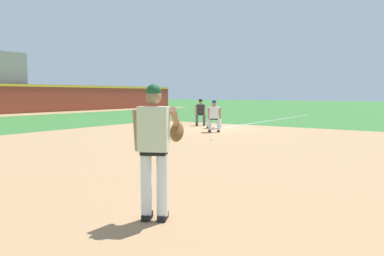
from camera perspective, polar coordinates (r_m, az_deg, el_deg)
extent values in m
plane|color=#336B2D|center=(18.47, 3.72, -0.15)|extent=(160.00, 160.00, 0.00)
cube|color=#A87F56|center=(11.79, 1.67, -3.17)|extent=(18.00, 18.00, 0.01)
cube|color=white|center=(24.91, 12.18, 1.16)|extent=(14.38, 0.10, 0.00)
cube|color=white|center=(18.47, 3.72, -0.01)|extent=(0.38, 0.38, 0.09)
sphere|color=white|center=(14.02, 2.99, -1.70)|extent=(0.07, 0.07, 0.07)
cube|color=black|center=(5.34, -6.83, -13.19)|extent=(0.28, 0.22, 0.09)
cylinder|color=white|center=(5.17, -6.99, -8.54)|extent=(0.15, 0.15, 0.84)
cube|color=black|center=(5.29, -4.45, -13.34)|extent=(0.28, 0.22, 0.09)
cylinder|color=white|center=(5.12, -4.58, -8.65)|extent=(0.15, 0.15, 0.84)
cube|color=black|center=(5.06, -5.84, -3.75)|extent=(0.33, 0.39, 0.06)
cube|color=beige|center=(5.02, -5.87, -0.14)|extent=(0.40, 0.47, 0.60)
sphere|color=#9E7051|center=(5.02, -5.87, 4.78)|extent=(0.21, 0.21, 0.21)
sphere|color=#194C28|center=(5.02, -5.88, 5.58)|extent=(0.20, 0.20, 0.20)
cube|color=#194C28|center=(5.11, -5.64, 5.29)|extent=(0.18, 0.20, 0.02)
cylinder|color=#9E7051|center=(5.16, -8.39, -0.31)|extent=(0.21, 0.17, 0.59)
cylinder|color=#9E7051|center=(5.25, -2.49, 1.15)|extent=(0.51, 0.32, 0.41)
ellipsoid|color=brown|center=(5.35, -2.33, -0.57)|extent=(0.36, 0.31, 0.34)
cube|color=black|center=(18.83, 4.27, 0.09)|extent=(0.28, 0.22, 0.09)
cylinder|color=white|center=(18.85, 4.28, 0.81)|extent=(0.15, 0.15, 0.40)
cube|color=black|center=(18.87, 2.45, 0.11)|extent=(0.28, 0.22, 0.09)
cylinder|color=white|center=(18.89, 2.46, 0.83)|extent=(0.15, 0.15, 0.40)
cube|color=black|center=(18.85, 3.37, 1.49)|extent=(0.33, 0.39, 0.06)
cube|color=beige|center=(18.83, 3.38, 2.34)|extent=(0.40, 0.47, 0.52)
sphere|color=brown|center=(18.80, 3.38, 3.52)|extent=(0.21, 0.21, 0.21)
sphere|color=#194C28|center=(18.80, 3.38, 3.73)|extent=(0.20, 0.20, 0.20)
cube|color=#194C28|center=(18.71, 3.37, 3.65)|extent=(0.18, 0.20, 0.02)
cylinder|color=brown|center=(18.40, 4.08, 2.72)|extent=(0.56, 0.35, 0.24)
cylinder|color=brown|center=(18.76, 2.60, 2.14)|extent=(0.25, 0.19, 0.58)
ellipsoid|color=brown|center=(18.19, 4.05, 2.45)|extent=(0.29, 0.28, 0.35)
cube|color=black|center=(16.96, 2.71, -0.47)|extent=(0.28, 0.22, 0.09)
cylinder|color=white|center=(16.89, 2.70, 0.48)|extent=(0.15, 0.15, 0.50)
cube|color=black|center=(16.93, 4.06, -0.49)|extent=(0.28, 0.22, 0.09)
cylinder|color=white|center=(16.86, 4.06, 0.46)|extent=(0.15, 0.15, 0.50)
cube|color=black|center=(16.86, 3.38, 1.39)|extent=(0.33, 0.39, 0.06)
cube|color=white|center=(16.84, 3.39, 2.37)|extent=(0.40, 0.47, 0.54)
sphere|color=#9E7051|center=(16.85, 3.40, 3.73)|extent=(0.21, 0.21, 0.21)
sphere|color=navy|center=(16.84, 3.40, 3.97)|extent=(0.20, 0.20, 0.20)
cube|color=navy|center=(16.93, 3.42, 3.89)|extent=(0.18, 0.20, 0.02)
cylinder|color=#9E7051|center=(17.01, 2.58, 2.29)|extent=(0.33, 0.23, 0.56)
cylinder|color=#9E7051|center=(16.97, 4.27, 2.28)|extent=(0.33, 0.23, 0.56)
cube|color=black|center=(20.34, 1.87, 0.48)|extent=(0.28, 0.23, 0.09)
cylinder|color=#515154|center=(20.35, 1.88, 1.29)|extent=(0.15, 0.15, 0.50)
cube|color=black|center=(20.35, 0.74, 0.49)|extent=(0.28, 0.23, 0.09)
cylinder|color=#515154|center=(20.37, 0.75, 1.30)|extent=(0.15, 0.15, 0.50)
cube|color=black|center=(20.34, 1.31, 2.05)|extent=(0.35, 0.39, 0.06)
cube|color=#232326|center=(20.33, 1.32, 2.87)|extent=(0.41, 0.47, 0.54)
sphere|color=#9E7051|center=(20.30, 1.32, 3.99)|extent=(0.21, 0.21, 0.21)
sphere|color=black|center=(20.30, 1.32, 4.19)|extent=(0.20, 0.20, 0.20)
cube|color=black|center=(20.21, 1.31, 4.12)|extent=(0.18, 0.20, 0.02)
cylinder|color=#9E7051|center=(20.18, 2.01, 2.75)|extent=(0.33, 0.24, 0.56)
cylinder|color=#9E7051|center=(20.20, 0.59, 2.76)|extent=(0.33, 0.24, 0.56)
cube|color=#236038|center=(37.58, -26.77, 6.52)|extent=(0.47, 0.20, 0.44)
cube|color=#236038|center=(37.88, -25.97, 6.54)|extent=(0.47, 0.20, 0.44)
cube|color=#236038|center=(38.18, -25.18, 6.56)|extent=(0.47, 0.20, 0.44)
cube|color=#236038|center=(38.64, -26.64, 7.29)|extent=(0.47, 0.20, 0.44)
cube|color=#236038|center=(38.94, -25.86, 7.30)|extent=(0.47, 0.20, 0.44)
cube|color=#236038|center=(39.41, -27.28, 8.02)|extent=(0.47, 0.20, 0.44)
cube|color=#236038|center=(39.70, -26.50, 8.02)|extent=(0.47, 0.20, 0.44)
cube|color=#236038|center=(40.48, -27.13, 8.71)|extent=(0.47, 0.20, 0.44)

